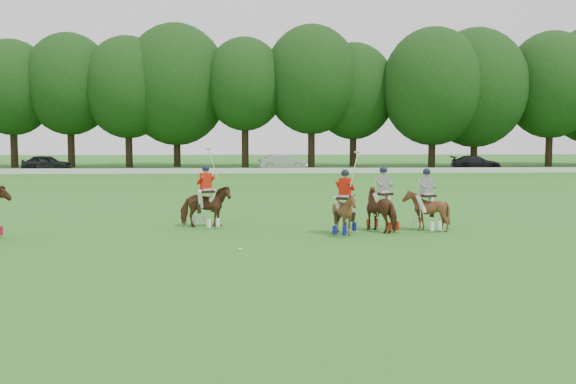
{
  "coord_description": "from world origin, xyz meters",
  "views": [
    {
      "loc": [
        1.16,
        -16.29,
        3.22
      ],
      "look_at": [
        2.14,
        4.2,
        1.4
      ],
      "focal_mm": 40.0,
      "sensor_mm": 36.0,
      "label": 1
    }
  ],
  "objects_px": {
    "car_right": "(476,163)",
    "polo_red_b": "(206,206)",
    "car_left": "(47,163)",
    "polo_ball": "(240,249)",
    "polo_stripe_a": "(383,208)",
    "car_mid": "(283,162)",
    "polo_stripe_b": "(426,209)",
    "polo_red_c": "(345,212)"
  },
  "relations": [
    {
      "from": "car_right",
      "to": "polo_red_b",
      "type": "bearing_deg",
      "value": 154.44
    },
    {
      "from": "car_left",
      "to": "polo_ball",
      "type": "xyz_separation_m",
      "value": [
        18.49,
        -41.09,
        -0.68
      ]
    },
    {
      "from": "polo_red_b",
      "to": "polo_stripe_a",
      "type": "distance_m",
      "value": 6.12
    },
    {
      "from": "car_left",
      "to": "polo_stripe_a",
      "type": "distance_m",
      "value": 44.14
    },
    {
      "from": "car_mid",
      "to": "polo_ball",
      "type": "relative_size",
      "value": 49.17
    },
    {
      "from": "car_left",
      "to": "polo_stripe_b",
      "type": "bearing_deg",
      "value": -144.22
    },
    {
      "from": "polo_stripe_a",
      "to": "car_left",
      "type": "bearing_deg",
      "value": 121.71
    },
    {
      "from": "car_mid",
      "to": "polo_stripe_a",
      "type": "bearing_deg",
      "value": 172.68
    },
    {
      "from": "polo_stripe_a",
      "to": "car_mid",
      "type": "bearing_deg",
      "value": 92.85
    },
    {
      "from": "polo_red_c",
      "to": "polo_stripe_a",
      "type": "bearing_deg",
      "value": 30.53
    },
    {
      "from": "polo_stripe_b",
      "to": "car_mid",
      "type": "bearing_deg",
      "value": 95.06
    },
    {
      "from": "car_mid",
      "to": "polo_ball",
      "type": "xyz_separation_m",
      "value": [
        -2.84,
        -41.09,
        -0.68
      ]
    },
    {
      "from": "car_mid",
      "to": "polo_stripe_b",
      "type": "distance_m",
      "value": 37.71
    },
    {
      "from": "polo_red_b",
      "to": "polo_stripe_b",
      "type": "relative_size",
      "value": 1.29
    },
    {
      "from": "car_mid",
      "to": "polo_red_c",
      "type": "bearing_deg",
      "value": 170.53
    },
    {
      "from": "car_left",
      "to": "polo_stripe_b",
      "type": "distance_m",
      "value": 44.94
    },
    {
      "from": "car_left",
      "to": "polo_ball",
      "type": "distance_m",
      "value": 45.07
    },
    {
      "from": "car_left",
      "to": "polo_stripe_b",
      "type": "relative_size",
      "value": 2.02
    },
    {
      "from": "car_right",
      "to": "polo_ball",
      "type": "bearing_deg",
      "value": 158.85
    },
    {
      "from": "car_right",
      "to": "polo_stripe_b",
      "type": "distance_m",
      "value": 40.34
    },
    {
      "from": "polo_red_c",
      "to": "polo_ball",
      "type": "relative_size",
      "value": 29.63
    },
    {
      "from": "car_mid",
      "to": "polo_red_c",
      "type": "xyz_separation_m",
      "value": [
        0.46,
        -38.38,
        0.02
      ]
    },
    {
      "from": "car_mid",
      "to": "polo_red_b",
      "type": "bearing_deg",
      "value": 163.34
    },
    {
      "from": "car_left",
      "to": "polo_ball",
      "type": "height_order",
      "value": "car_left"
    },
    {
      "from": "car_left",
      "to": "polo_stripe_a",
      "type": "height_order",
      "value": "polo_stripe_a"
    },
    {
      "from": "polo_stripe_a",
      "to": "polo_stripe_b",
      "type": "bearing_deg",
      "value": -0.63
    },
    {
      "from": "car_left",
      "to": "polo_red_b",
      "type": "bearing_deg",
      "value": -152.24
    },
    {
      "from": "car_right",
      "to": "polo_stripe_b",
      "type": "bearing_deg",
      "value": 164.4
    },
    {
      "from": "polo_ball",
      "to": "polo_red_c",
      "type": "bearing_deg",
      "value": 39.42
    },
    {
      "from": "car_mid",
      "to": "polo_red_b",
      "type": "height_order",
      "value": "polo_red_b"
    },
    {
      "from": "polo_red_c",
      "to": "polo_stripe_a",
      "type": "height_order",
      "value": "polo_red_c"
    },
    {
      "from": "polo_red_c",
      "to": "polo_ball",
      "type": "bearing_deg",
      "value": -140.58
    },
    {
      "from": "car_left",
      "to": "polo_ball",
      "type": "relative_size",
      "value": 47.36
    },
    {
      "from": "car_mid",
      "to": "polo_stripe_a",
      "type": "height_order",
      "value": "polo_stripe_a"
    },
    {
      "from": "polo_red_c",
      "to": "polo_stripe_a",
      "type": "relative_size",
      "value": 1.22
    },
    {
      "from": "car_left",
      "to": "polo_red_c",
      "type": "xyz_separation_m",
      "value": [
        21.79,
        -38.38,
        0.02
      ]
    },
    {
      "from": "polo_red_b",
      "to": "polo_stripe_b",
      "type": "height_order",
      "value": "polo_red_b"
    },
    {
      "from": "car_mid",
      "to": "polo_stripe_b",
      "type": "xyz_separation_m",
      "value": [
        3.33,
        -37.57,
        0.01
      ]
    },
    {
      "from": "car_mid",
      "to": "polo_red_b",
      "type": "xyz_separation_m",
      "value": [
        -4.15,
        -36.42,
        0.04
      ]
    },
    {
      "from": "car_left",
      "to": "polo_stripe_a",
      "type": "bearing_deg",
      "value": -145.8
    },
    {
      "from": "car_right",
      "to": "polo_stripe_a",
      "type": "bearing_deg",
      "value": 162.48
    },
    {
      "from": "polo_stripe_a",
      "to": "polo_ball",
      "type": "distance_m",
      "value": 5.94
    }
  ]
}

